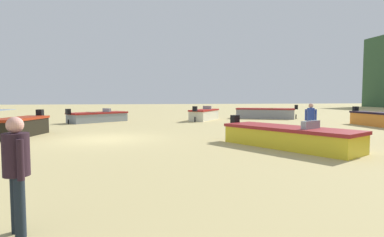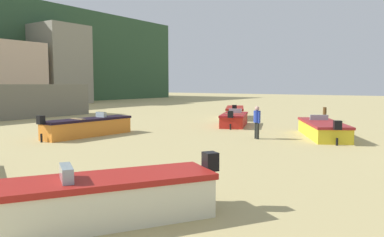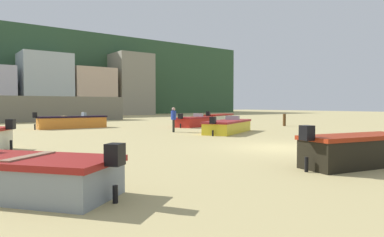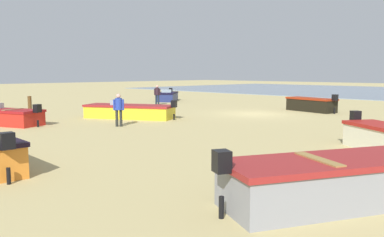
{
  "view_description": "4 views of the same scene",
  "coord_description": "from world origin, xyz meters",
  "px_view_note": "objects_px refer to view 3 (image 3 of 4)",
  "views": [
    {
      "loc": [
        14.25,
        1.52,
        1.87
      ],
      "look_at": [
        -0.94,
        4.25,
        0.83
      ],
      "focal_mm": 28.54,
      "sensor_mm": 36.0,
      "label": 1
    },
    {
      "loc": [
        -15.96,
        1.65,
        2.7
      ],
      "look_at": [
        -1.76,
        11.55,
        1.12
      ],
      "focal_mm": 35.31,
      "sensor_mm": 36.0,
      "label": 2
    },
    {
      "loc": [
        -11.54,
        -9.24,
        1.8
      ],
      "look_at": [
        -0.84,
        5.04,
        1.08
      ],
      "focal_mm": 32.44,
      "sensor_mm": 36.0,
      "label": 3
    },
    {
      "loc": [
        -15.43,
        20.78,
        2.67
      ],
      "look_at": [
        -3.95,
        9.49,
        0.8
      ],
      "focal_mm": 37.53,
      "sensor_mm": 36.0,
      "label": 4
    }
  ],
  "objects_px": {
    "boat_yellow_6": "(228,126)",
    "boat_red_8": "(194,122)",
    "boat_orange_0": "(72,122)",
    "boat_cream_2": "(219,119)",
    "boat_black_5": "(357,150)",
    "boat_grey_7": "(7,175)",
    "beach_walker_distant": "(174,118)",
    "mooring_post_near_water": "(284,120)"
  },
  "relations": [
    {
      "from": "boat_yellow_6",
      "to": "boat_red_8",
      "type": "relative_size",
      "value": 1.27
    },
    {
      "from": "boat_orange_0",
      "to": "boat_cream_2",
      "type": "xyz_separation_m",
      "value": [
        13.63,
        -1.28,
        -0.03
      ]
    },
    {
      "from": "boat_black_5",
      "to": "boat_yellow_6",
      "type": "height_order",
      "value": "boat_black_5"
    },
    {
      "from": "boat_grey_7",
      "to": "beach_walker_distant",
      "type": "bearing_deg",
      "value": 5.99
    },
    {
      "from": "boat_red_8",
      "to": "mooring_post_near_water",
      "type": "bearing_deg",
      "value": 36.58
    },
    {
      "from": "boat_grey_7",
      "to": "boat_black_5",
      "type": "bearing_deg",
      "value": -54.85
    },
    {
      "from": "boat_orange_0",
      "to": "boat_red_8",
      "type": "relative_size",
      "value": 1.27
    },
    {
      "from": "beach_walker_distant",
      "to": "boat_black_5",
      "type": "bearing_deg",
      "value": -153.31
    },
    {
      "from": "mooring_post_near_water",
      "to": "boat_red_8",
      "type": "bearing_deg",
      "value": 149.03
    },
    {
      "from": "boat_grey_7",
      "to": "boat_red_8",
      "type": "height_order",
      "value": "boat_red_8"
    },
    {
      "from": "boat_cream_2",
      "to": "mooring_post_near_water",
      "type": "height_order",
      "value": "boat_cream_2"
    },
    {
      "from": "boat_black_5",
      "to": "mooring_post_near_water",
      "type": "height_order",
      "value": "boat_black_5"
    },
    {
      "from": "boat_cream_2",
      "to": "boat_yellow_6",
      "type": "distance_m",
      "value": 11.25
    },
    {
      "from": "mooring_post_near_water",
      "to": "beach_walker_distant",
      "type": "xyz_separation_m",
      "value": [
        -11.08,
        0.2,
        0.44
      ]
    },
    {
      "from": "boat_cream_2",
      "to": "mooring_post_near_water",
      "type": "bearing_deg",
      "value": -14.14
    },
    {
      "from": "boat_black_5",
      "to": "boat_grey_7",
      "type": "xyz_separation_m",
      "value": [
        -8.66,
        2.6,
        -0.07
      ]
    },
    {
      "from": "boat_black_5",
      "to": "boat_red_8",
      "type": "xyz_separation_m",
      "value": [
        7.32,
        17.44,
        -0.06
      ]
    },
    {
      "from": "boat_yellow_6",
      "to": "boat_grey_7",
      "type": "bearing_deg",
      "value": -87.05
    },
    {
      "from": "boat_black_5",
      "to": "boat_orange_0",
      "type": "bearing_deg",
      "value": -164.72
    },
    {
      "from": "boat_orange_0",
      "to": "boat_grey_7",
      "type": "relative_size",
      "value": 1.17
    },
    {
      "from": "beach_walker_distant",
      "to": "boat_orange_0",
      "type": "bearing_deg",
      "value": 66.55
    },
    {
      "from": "boat_orange_0",
      "to": "boat_yellow_6",
      "type": "bearing_deg",
      "value": 35.53
    },
    {
      "from": "boat_black_5",
      "to": "mooring_post_near_water",
      "type": "distance_m",
      "value": 19.36
    },
    {
      "from": "boat_cream_2",
      "to": "boat_black_5",
      "type": "distance_m",
      "value": 23.54
    },
    {
      "from": "boat_yellow_6",
      "to": "boat_cream_2",
      "type": "bearing_deg",
      "value": 113.15
    },
    {
      "from": "boat_cream_2",
      "to": "mooring_post_near_water",
      "type": "xyz_separation_m",
      "value": [
        1.58,
        -6.57,
        0.07
      ]
    },
    {
      "from": "boat_cream_2",
      "to": "boat_red_8",
      "type": "distance_m",
      "value": 5.63
    },
    {
      "from": "boat_grey_7",
      "to": "boat_red_8",
      "type": "xyz_separation_m",
      "value": [
        15.98,
        14.84,
        0.01
      ]
    },
    {
      "from": "boat_red_8",
      "to": "boat_black_5",
      "type": "bearing_deg",
      "value": -45.23
    },
    {
      "from": "boat_orange_0",
      "to": "boat_black_5",
      "type": "bearing_deg",
      "value": 5.72
    },
    {
      "from": "mooring_post_near_water",
      "to": "boat_yellow_6",
      "type": "bearing_deg",
      "value": -165.05
    },
    {
      "from": "boat_yellow_6",
      "to": "mooring_post_near_water",
      "type": "distance_m",
      "value": 8.83
    },
    {
      "from": "boat_cream_2",
      "to": "boat_black_5",
      "type": "height_order",
      "value": "boat_black_5"
    },
    {
      "from": "boat_black_5",
      "to": "boat_yellow_6",
      "type": "bearing_deg",
      "value": 166.27
    },
    {
      "from": "boat_red_8",
      "to": "boat_cream_2",
      "type": "bearing_deg",
      "value": 95.51
    },
    {
      "from": "boat_black_5",
      "to": "mooring_post_near_water",
      "type": "xyz_separation_m",
      "value": [
        13.87,
        13.51,
        0.04
      ]
    },
    {
      "from": "boat_cream_2",
      "to": "boat_grey_7",
      "type": "height_order",
      "value": "boat_cream_2"
    },
    {
      "from": "boat_black_5",
      "to": "boat_grey_7",
      "type": "relative_size",
      "value": 0.86
    },
    {
      "from": "boat_yellow_6",
      "to": "boat_grey_7",
      "type": "xyz_separation_m",
      "value": [
        -14.0,
        -8.63,
        -0.0
      ]
    },
    {
      "from": "boat_orange_0",
      "to": "boat_cream_2",
      "type": "bearing_deg",
      "value": 86.78
    },
    {
      "from": "boat_yellow_6",
      "to": "mooring_post_near_water",
      "type": "bearing_deg",
      "value": 76.26
    },
    {
      "from": "boat_orange_0",
      "to": "beach_walker_distant",
      "type": "xyz_separation_m",
      "value": [
        4.13,
        -7.65,
        0.47
      ]
    }
  ]
}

